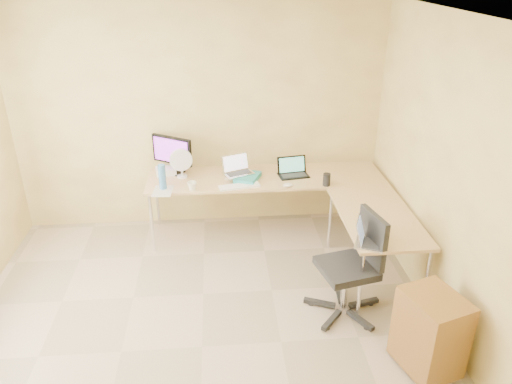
{
  "coord_description": "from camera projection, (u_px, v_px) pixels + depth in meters",
  "views": [
    {
      "loc": [
        0.19,
        -3.18,
        2.97
      ],
      "look_at": [
        0.55,
        1.1,
        0.9
      ],
      "focal_mm": 34.36,
      "sensor_mm": 36.0,
      "label": 1
    }
  ],
  "objects": [
    {
      "name": "ceiling",
      "position": [
        182.0,
        23.0,
        3.0
      ],
      "size": [
        4.5,
        4.5,
        0.0
      ],
      "primitive_type": "plane",
      "rotation": [
        3.14,
        0.0,
        0.0
      ],
      "color": "white",
      "rests_on": "ground"
    },
    {
      "name": "floor",
      "position": [
        202.0,
        347.0,
        4.13
      ],
      "size": [
        4.5,
        4.5,
        0.0
      ],
      "primitive_type": "plane",
      "color": "tan",
      "rests_on": "ground"
    },
    {
      "name": "white_box",
      "position": [
        166.0,
        171.0,
        5.56
      ],
      "size": [
        0.25,
        0.2,
        0.08
      ],
      "primitive_type": "cube",
      "rotation": [
        0.0,
        0.0,
        0.18
      ],
      "color": "white",
      "rests_on": "desk_main"
    },
    {
      "name": "cabinet",
      "position": [
        430.0,
        332.0,
        3.77
      ],
      "size": [
        0.51,
        0.57,
        0.65
      ],
      "primitive_type": "cube",
      "rotation": [
        0.0,
        0.0,
        0.31
      ],
      "color": "olive",
      "rests_on": "ground"
    },
    {
      "name": "black_cup",
      "position": [
        327.0,
        180.0,
        5.28
      ],
      "size": [
        0.09,
        0.09,
        0.14
      ],
      "primitive_type": "cylinder",
      "rotation": [
        0.0,
        0.0,
        0.13
      ],
      "color": "black",
      "rests_on": "desk_main"
    },
    {
      "name": "keyboard",
      "position": [
        239.0,
        186.0,
        5.26
      ],
      "size": [
        0.46,
        0.21,
        0.02
      ],
      "primitive_type": "cube",
      "rotation": [
        0.0,
        0.0,
        0.2
      ],
      "color": "white",
      "rests_on": "desk_main"
    },
    {
      "name": "mouse",
      "position": [
        288.0,
        185.0,
        5.27
      ],
      "size": [
        0.12,
        0.09,
        0.04
      ],
      "primitive_type": "ellipsoid",
      "rotation": [
        0.0,
        0.0,
        0.19
      ],
      "color": "white",
      "rests_on": "desk_main"
    },
    {
      "name": "laptop_center",
      "position": [
        238.0,
        165.0,
        5.41
      ],
      "size": [
        0.39,
        0.35,
        0.21
      ],
      "primitive_type": "cube",
      "rotation": [
        0.0,
        0.0,
        0.4
      ],
      "color": "silver",
      "rests_on": "desk_main"
    },
    {
      "name": "laptop_black",
      "position": [
        294.0,
        167.0,
        5.49
      ],
      "size": [
        0.36,
        0.29,
        0.21
      ],
      "primitive_type": "cube",
      "rotation": [
        0.0,
        0.0,
        0.16
      ],
      "color": "black",
      "rests_on": "desk_main"
    },
    {
      "name": "desk_return",
      "position": [
        373.0,
        247.0,
        4.86
      ],
      "size": [
        0.7,
        1.3,
        0.73
      ],
      "primitive_type": "cube",
      "color": "tan",
      "rests_on": "ground"
    },
    {
      "name": "desk_fan",
      "position": [
        182.0,
        164.0,
        5.44
      ],
      "size": [
        0.28,
        0.28,
        0.32
      ],
      "primitive_type": "cylinder",
      "rotation": [
        0.0,
        0.0,
        0.12
      ],
      "color": "white",
      "rests_on": "desk_main"
    },
    {
      "name": "mug",
      "position": [
        192.0,
        186.0,
        5.18
      ],
      "size": [
        0.11,
        0.11,
        0.09
      ],
      "primitive_type": "imported",
      "rotation": [
        0.0,
        0.0,
        -0.15
      ],
      "color": "#EAE9CB",
      "rests_on": "desk_main"
    },
    {
      "name": "papers",
      "position": [
        163.0,
        191.0,
        5.17
      ],
      "size": [
        0.22,
        0.3,
        0.01
      ],
      "primitive_type": "cube",
      "rotation": [
        0.0,
        0.0,
        -0.08
      ],
      "color": "beige",
      "rests_on": "desk_main"
    },
    {
      "name": "desk_main",
      "position": [
        266.0,
        205.0,
        5.69
      ],
      "size": [
        2.65,
        0.7,
        0.73
      ],
      "primitive_type": "cube",
      "color": "tan",
      "rests_on": "ground"
    },
    {
      "name": "cd_stack",
      "position": [
        229.0,
        177.0,
        5.47
      ],
      "size": [
        0.13,
        0.13,
        0.03
      ],
      "primitive_type": "cylinder",
      "rotation": [
        0.0,
        0.0,
        -0.2
      ],
      "color": "white",
      "rests_on": "desk_main"
    },
    {
      "name": "wall_back",
      "position": [
        199.0,
        119.0,
        5.58
      ],
      "size": [
        4.5,
        0.0,
        4.5
      ],
      "primitive_type": "plane",
      "rotation": [
        1.57,
        0.0,
        0.0
      ],
      "color": "#EAD986",
      "rests_on": "ground"
    },
    {
      "name": "book_stack",
      "position": [
        248.0,
        177.0,
        5.43
      ],
      "size": [
        0.33,
        0.38,
        0.05
      ],
      "primitive_type": "cube",
      "rotation": [
        0.0,
        0.0,
        -0.4
      ],
      "color": "teal",
      "rests_on": "desk_main"
    },
    {
      "name": "wall_right",
      "position": [
        471.0,
        200.0,
        3.72
      ],
      "size": [
        0.0,
        4.5,
        4.5
      ],
      "primitive_type": "plane",
      "rotation": [
        1.57,
        0.0,
        -1.57
      ],
      "color": "#EAD986",
      "rests_on": "ground"
    },
    {
      "name": "monitor",
      "position": [
        172.0,
        155.0,
        5.53
      ],
      "size": [
        0.52,
        0.41,
        0.44
      ],
      "primitive_type": "cube",
      "rotation": [
        0.0,
        0.0,
        -0.56
      ],
      "color": "black",
      "rests_on": "desk_main"
    },
    {
      "name": "laptop_return",
      "position": [
        371.0,
        235.0,
        4.17
      ],
      "size": [
        0.35,
        0.32,
        0.19
      ],
      "primitive_type": "cube",
      "rotation": [
        0.0,
        0.0,
        1.18
      ],
      "color": "silver",
      "rests_on": "desk_return"
    },
    {
      "name": "water_bottle",
      "position": [
        162.0,
        177.0,
        5.17
      ],
      "size": [
        0.1,
        0.1,
        0.28
      ],
      "primitive_type": "cylinder",
      "rotation": [
        0.0,
        0.0,
        -0.29
      ],
      "color": "#3E79B5",
      "rests_on": "desk_main"
    },
    {
      "name": "office_chair",
      "position": [
        347.0,
        266.0,
        4.33
      ],
      "size": [
        0.72,
        0.72,
        0.99
      ],
      "primitive_type": "cube",
      "rotation": [
        0.0,
        0.0,
        0.23
      ],
      "color": "black",
      "rests_on": "ground"
    }
  ]
}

